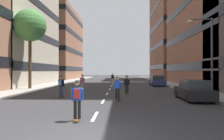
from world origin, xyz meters
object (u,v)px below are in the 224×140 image
Objects in this scene: parked_car_near at (157,81)px; skater_5 at (77,98)px; skater_1 at (82,81)px; street_tree_near at (30,26)px; streetlamp_right at (207,48)px; skater_2 at (61,85)px; skater_0 at (113,77)px; skater_4 at (127,84)px; parked_car_mid at (193,91)px; skater_3 at (117,87)px.

parked_car_near is 23.33m from skater_5.
street_tree_near is at bearing 175.73° from skater_1.
skater_1 is at bearing 154.03° from streetlamp_right.
streetlamp_right reaches higher than skater_1.
skater_5 is at bearing -69.87° from skater_2.
skater_0 is (-6.75, 6.85, 0.29)m from parked_car_near.
street_tree_near is 5.19× the size of skater_4.
skater_2 is (-10.31, 1.34, 0.32)m from parked_car_mid.
streetlamp_right is at bearing 44.33° from skater_5.
skater_5 is at bearing -108.31° from parked_car_near.
parked_car_near is at bearing 70.21° from skater_3.
parked_car_mid is at bearing -39.27° from skater_1.
skater_4 is (11.09, -4.85, -6.44)m from street_tree_near.
parked_car_mid is 10.00m from skater_5.
skater_2 is 8.67m from skater_5.
parked_car_near is 16.68m from skater_3.
skater_5 is (-0.58, -28.99, 0.03)m from skater_0.
skater_4 is at bearing 22.03° from skater_2.
parked_car_mid is 19.23m from street_tree_near.
skater_1 reaches higher than parked_car_near.
streetlamp_right is 13.34m from skater_5.
skater_2 is 1.00× the size of skater_3.
parked_car_mid is at bearing 3.60° from skater_3.
skater_2 is 5.91m from skater_4.
skater_3 is at bearing -40.45° from street_tree_near.
skater_5 is (-7.33, -22.14, 0.32)m from parked_car_near.
street_tree_near is 5.19× the size of skater_3.
skater_1 is 9.25m from skater_3.
skater_4 is (-4.83, 3.56, 0.29)m from parked_car_mid.
skater_3 is 1.00× the size of skater_5.
skater_2 is at bearing -95.14° from skater_1.
parked_car_near is 12.74m from skater_4.
skater_4 is at bearing -41.93° from skater_1.
skater_1 is 14.94m from skater_5.
skater_0 is at bearing 95.87° from skater_4.
skater_0 is 18.73m from skater_4.
skater_0 and skater_5 have the same top height.
skater_2 and skater_3 have the same top height.
skater_1 is at bearing 140.73° from parked_car_mid.
parked_car_mid is at bearing -7.41° from skater_2.
parked_car_near is 1.00× the size of parked_car_mid.
parked_car_near is at bearing 98.48° from streetlamp_right.
street_tree_near is (-15.93, 8.41, 6.73)m from parked_car_mid.
skater_0 is 1.00× the size of skater_1.
street_tree_near reaches higher than parked_car_near.
streetlamp_right is 12.69m from skater_2.
skater_4 reaches higher than parked_car_mid.
skater_2 is at bearing 110.13° from skater_5.
street_tree_near is 5.19× the size of skater_2.
parked_car_near is at bearing -45.42° from skater_0.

